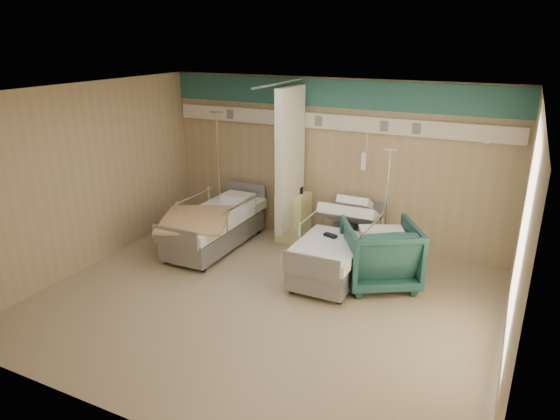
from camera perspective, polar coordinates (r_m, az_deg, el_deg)
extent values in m
cube|color=gray|center=(6.92, -1.99, -10.48)|extent=(6.00, 5.00, 0.00)
cube|color=tan|center=(8.54, 5.80, 5.43)|extent=(6.00, 0.04, 2.80)
cube|color=tan|center=(4.47, -17.53, -8.81)|extent=(6.00, 0.04, 2.80)
cube|color=tan|center=(8.14, -21.18, 3.51)|extent=(0.04, 5.00, 2.80)
cube|color=tan|center=(5.67, 25.78, -3.78)|extent=(0.04, 5.00, 2.80)
cube|color=silver|center=(6.03, -2.31, 13.24)|extent=(6.00, 5.00, 0.04)
cube|color=#29605E|center=(8.32, 6.02, 13.12)|extent=(6.00, 0.04, 0.45)
cube|color=silver|center=(8.35, 5.84, 10.03)|extent=(5.88, 0.08, 0.25)
cylinder|color=silver|center=(7.68, 0.11, 14.28)|extent=(0.03, 1.80, 0.03)
cube|color=white|center=(8.20, 1.18, 5.74)|extent=(0.12, 0.90, 2.35)
cube|color=#F5F199|center=(8.75, 1.52, -0.79)|extent=(0.50, 0.48, 0.85)
imported|color=#1C4743|center=(7.34, 11.34, -4.93)|extent=(1.39, 1.40, 0.94)
cube|color=silver|center=(7.12, 11.74, -1.31)|extent=(0.78, 0.75, 0.07)
cylinder|color=silver|center=(8.31, 11.60, -5.42)|extent=(0.33, 0.33, 0.03)
cylinder|color=silver|center=(7.98, 12.03, 0.39)|extent=(0.03, 0.03, 1.81)
cylinder|color=silver|center=(7.74, 12.49, 6.73)|extent=(0.22, 0.03, 0.03)
cylinder|color=silver|center=(9.62, -6.75, -1.64)|extent=(0.39, 0.39, 0.03)
cylinder|color=silver|center=(9.29, -7.00, 4.47)|extent=(0.03, 0.03, 2.15)
cylinder|color=silver|center=(9.08, -7.28, 11.04)|extent=(0.26, 0.03, 0.03)
cube|color=black|center=(7.39, 5.77, -2.91)|extent=(0.21, 0.14, 0.04)
cube|color=tan|center=(8.10, -9.73, -1.07)|extent=(1.45, 1.59, 0.04)
cube|color=black|center=(8.64, 1.97, 2.30)|extent=(0.23, 0.18, 0.11)
cylinder|color=white|center=(8.77, 1.19, 2.64)|extent=(0.09, 0.09, 0.13)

